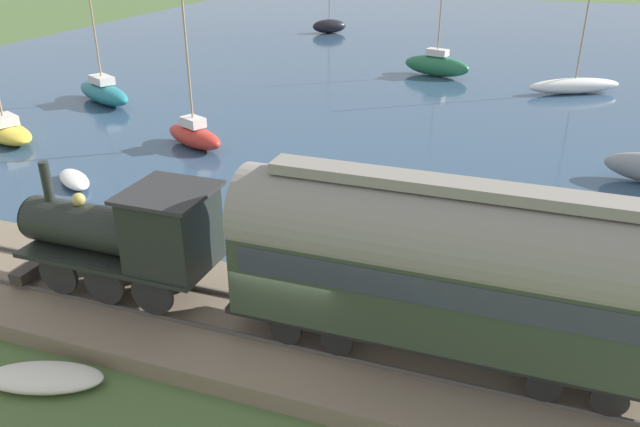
# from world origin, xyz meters

# --- Properties ---
(ground_plane) EXTENTS (200.00, 200.00, 0.00)m
(ground_plane) POSITION_xyz_m (0.00, 0.00, 0.00)
(ground_plane) COLOR #476033
(harbor_water) EXTENTS (80.00, 80.00, 0.01)m
(harbor_water) POSITION_xyz_m (42.94, 0.00, 0.00)
(harbor_water) COLOR #2D4760
(harbor_water) RESTS_ON ground
(rail_embankment) EXTENTS (4.88, 56.00, 0.61)m
(rail_embankment) POSITION_xyz_m (0.20, 0.00, 0.25)
(rail_embankment) COLOR #756651
(rail_embankment) RESTS_ON ground
(steam_locomotive) EXTENTS (2.17, 5.94, 3.47)m
(steam_locomotive) POSITION_xyz_m (0.20, 4.69, 2.42)
(steam_locomotive) COLOR black
(steam_locomotive) RESTS_ON rail_embankment
(passenger_coach) EXTENTS (2.23, 10.18, 4.40)m
(passenger_coach) POSITION_xyz_m (0.20, -3.61, 3.03)
(passenger_coach) COLOR black
(passenger_coach) RESTS_ON rail_embankment
(sailboat_red) EXTENTS (2.74, 3.96, 7.65)m
(sailboat_red) POSITION_xyz_m (12.95, 10.32, 0.61)
(sailboat_red) COLOR #B72D23
(sailboat_red) RESTS_ON harbor_water
(sailboat_yellow) EXTENTS (3.32, 4.70, 4.85)m
(sailboat_yellow) POSITION_xyz_m (10.61, 19.49, 0.50)
(sailboat_yellow) COLOR gold
(sailboat_yellow) RESTS_ON harbor_water
(sailboat_white) EXTENTS (3.81, 5.83, 7.94)m
(sailboat_white) POSITION_xyz_m (29.98, -6.92, 0.54)
(sailboat_white) COLOR white
(sailboat_white) RESTS_ON harbor_water
(sailboat_green) EXTENTS (2.49, 4.98, 6.09)m
(sailboat_green) POSITION_xyz_m (32.02, 2.12, 0.78)
(sailboat_green) COLOR #236B42
(sailboat_green) RESTS_ON harbor_water
(sailboat_teal) EXTENTS (3.89, 5.50, 6.70)m
(sailboat_teal) POSITION_xyz_m (18.18, 19.46, 0.66)
(sailboat_teal) COLOR #1E707A
(sailboat_teal) RESTS_ON harbor_water
(sailboat_black) EXTENTS (3.02, 3.60, 6.90)m
(sailboat_black) POSITION_xyz_m (47.07, 15.19, 0.68)
(sailboat_black) COLOR black
(sailboat_black) RESTS_ON harbor_water
(rowboat_off_pier) EXTENTS (2.30, 2.67, 0.44)m
(rowboat_off_pier) POSITION_xyz_m (7.07, 12.56, 0.23)
(rowboat_off_pier) COLOR silver
(rowboat_off_pier) RESTS_ON harbor_water
(rowboat_mid_harbor) EXTENTS (2.11, 2.67, 0.46)m
(rowboat_mid_harbor) POSITION_xyz_m (5.78, 1.51, 0.24)
(rowboat_mid_harbor) COLOR #B7B2A3
(rowboat_mid_harbor) RESTS_ON harbor_water
(rowboat_far_out) EXTENTS (2.71, 2.48, 0.30)m
(rowboat_far_out) POSITION_xyz_m (10.60, -1.01, 0.16)
(rowboat_far_out) COLOR beige
(rowboat_far_out) RESTS_ON harbor_water
(beached_dinghy) EXTENTS (1.88, 3.00, 0.44)m
(beached_dinghy) POSITION_xyz_m (-3.23, 4.96, 0.22)
(beached_dinghy) COLOR beige
(beached_dinghy) RESTS_ON ground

